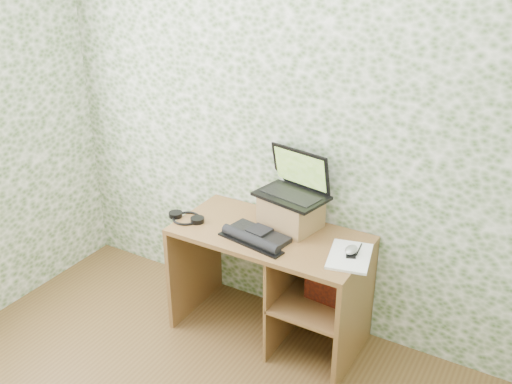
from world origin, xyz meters
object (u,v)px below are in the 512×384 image
Objects in this scene: desk at (283,271)px; riser at (291,212)px; laptop at (295,185)px; keyboard at (255,236)px; notepad at (350,256)px.

desk is 0.39m from riser.
laptop is 1.03× the size of keyboard.
keyboard is at bearing 176.06° from notepad.
desk is 2.55× the size of laptop.
desk is 2.64× the size of keyboard.
desk is at bearing -84.95° from riser.
keyboard is at bearing -97.36° from laptop.
riser is at bearing 77.77° from keyboard.
keyboard is (-0.11, -0.14, 0.29)m from desk.
riser is at bearing 95.05° from desk.
desk is 0.56m from laptop.
desk is 0.34m from keyboard.
laptop is at bearing 80.78° from keyboard.
desk is at bearing 160.35° from notepad.
laptop is 1.43× the size of notepad.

